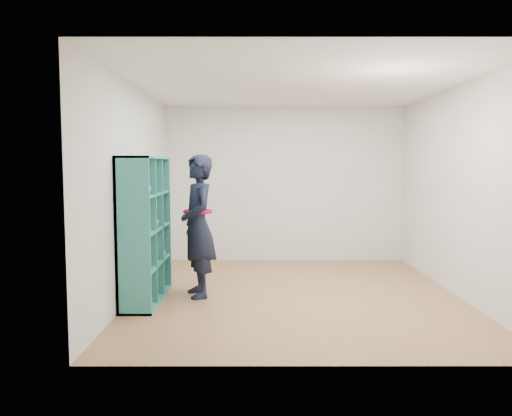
{
  "coord_description": "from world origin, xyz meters",
  "views": [
    {
      "loc": [
        -0.5,
        -6.16,
        1.63
      ],
      "look_at": [
        -0.49,
        0.3,
        1.06
      ],
      "focal_mm": 35.0,
      "sensor_mm": 36.0,
      "label": 1
    }
  ],
  "objects": [
    {
      "name": "smartphone",
      "position": [
        -1.36,
        -0.04,
        0.99
      ],
      "size": [
        0.05,
        0.08,
        0.12
      ],
      "rotation": [
        0.32,
        0.0,
        0.47
      ],
      "color": "silver",
      "rests_on": "person"
    },
    {
      "name": "bookshelf",
      "position": [
        -1.83,
        -0.28,
        0.83
      ],
      "size": [
        0.38,
        1.29,
        1.72
      ],
      "color": "#298174",
      "rests_on": "floor"
    },
    {
      "name": "ceiling",
      "position": [
        0.0,
        0.0,
        2.6
      ],
      "size": [
        4.5,
        4.5,
        0.0
      ],
      "primitive_type": "plane",
      "color": "white",
      "rests_on": "wall_back"
    },
    {
      "name": "wall_back",
      "position": [
        0.0,
        2.25,
        1.3
      ],
      "size": [
        4.0,
        0.02,
        2.6
      ],
      "primitive_type": "cube",
      "color": "beige",
      "rests_on": "floor"
    },
    {
      "name": "wall_right",
      "position": [
        2.0,
        0.0,
        1.3
      ],
      "size": [
        0.02,
        4.5,
        2.6
      ],
      "primitive_type": "cube",
      "color": "beige",
      "rests_on": "floor"
    },
    {
      "name": "floor",
      "position": [
        0.0,
        0.0,
        0.0
      ],
      "size": [
        4.5,
        4.5,
        0.0
      ],
      "primitive_type": "plane",
      "color": "olive",
      "rests_on": "ground"
    },
    {
      "name": "wall_front",
      "position": [
        0.0,
        -2.25,
        1.3
      ],
      "size": [
        4.0,
        0.02,
        2.6
      ],
      "primitive_type": "cube",
      "color": "beige",
      "rests_on": "floor"
    },
    {
      "name": "person",
      "position": [
        -1.2,
        -0.08,
        0.88
      ],
      "size": [
        0.6,
        0.74,
        1.75
      ],
      "rotation": [
        0.0,
        0.0,
        -1.24
      ],
      "color": "black",
      "rests_on": "floor"
    },
    {
      "name": "wall_left",
      "position": [
        -2.0,
        0.0,
        1.3
      ],
      "size": [
        0.02,
        4.5,
        2.6
      ],
      "primitive_type": "cube",
      "color": "beige",
      "rests_on": "floor"
    }
  ]
}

